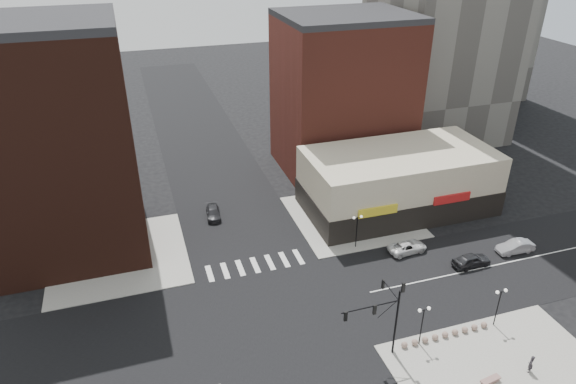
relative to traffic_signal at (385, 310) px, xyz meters
name	(u,v)px	position (x,y,z in m)	size (l,w,h in m)	color
ground	(277,313)	(-7.24, 7.83, -4.96)	(240.00, 240.00, 0.00)	black
road_ew	(277,312)	(-7.24, 7.83, -4.95)	(200.00, 14.00, 0.02)	black
road_ns	(277,312)	(-7.24, 7.83, -4.95)	(14.00, 200.00, 0.02)	black
sidewalk_nw	(119,256)	(-21.74, 22.33, -4.90)	(15.00, 15.00, 0.12)	gray
sidewalk_ne	(352,216)	(7.26, 22.33, -4.90)	(15.00, 15.00, 0.12)	gray
sidewalk_se	(509,381)	(8.76, -6.17, -4.90)	(18.00, 14.00, 0.12)	gray
building_nw	(56,147)	(-26.24, 26.33, 7.54)	(16.00, 15.00, 25.00)	#351810
building_ne_midrise	(343,97)	(11.76, 37.33, 6.04)	(18.00, 15.00, 22.00)	maroon
building_ne_row	(398,185)	(13.76, 22.83, -1.66)	(24.20, 12.20, 8.00)	beige
traffic_signal	(385,310)	(0.00, 0.00, 0.00)	(5.59, 3.09, 7.77)	black
street_lamp_se_a	(423,317)	(3.76, -0.17, -1.67)	(1.22, 0.32, 4.16)	black
street_lamp_se_b	(500,298)	(11.76, -0.17, -1.67)	(1.22, 0.32, 4.16)	black
street_lamp_ne	(357,223)	(4.76, 15.83, -1.67)	(1.22, 0.32, 4.16)	black
bollard_row	(445,335)	(6.46, -0.17, -4.55)	(8.98, 0.58, 0.58)	#876B5D
white_suv	(407,247)	(10.07, 13.20, -4.32)	(2.12, 4.59, 1.28)	silver
dark_sedan_east	(472,260)	(15.45, 8.61, -4.21)	(1.77, 4.40, 1.50)	black
silver_sedan	(515,247)	(21.86, 9.32, -4.24)	(1.53, 4.39, 1.45)	#96959A
dark_sedan_north	(213,213)	(-9.83, 27.79, -4.34)	(1.73, 4.26, 1.24)	black
pedestrian	(531,364)	(10.96, -5.88, -3.98)	(0.63, 0.41, 1.72)	#262328
stone_bench	(490,381)	(7.08, -5.88, -4.61)	(1.90, 0.82, 0.43)	#88655E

